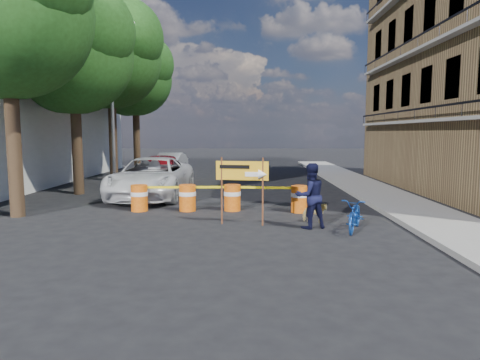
{
  "coord_description": "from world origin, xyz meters",
  "views": [
    {
      "loc": [
        0.55,
        -11.36,
        2.69
      ],
      "look_at": [
        0.34,
        1.04,
        1.3
      ],
      "focal_mm": 32.0,
      "sensor_mm": 36.0,
      "label": 1
    }
  ],
  "objects_px": {
    "barrel_far_right": "(299,198)",
    "detour_sign": "(249,176)",
    "pedestrian": "(310,196)",
    "barrel_mid_left": "(187,197)",
    "suv_white": "(152,178)",
    "barrel_mid_right": "(232,197)",
    "sedan_silver": "(170,164)",
    "bicycle": "(356,200)",
    "barrel_far_left": "(139,197)",
    "sedan_red": "(159,170)",
    "dog": "(315,213)"
  },
  "relations": [
    {
      "from": "bicycle",
      "to": "sedan_silver",
      "type": "xyz_separation_m",
      "value": [
        -7.86,
        15.52,
        -0.17
      ]
    },
    {
      "from": "barrel_mid_right",
      "to": "suv_white",
      "type": "bearing_deg",
      "value": 139.15
    },
    {
      "from": "pedestrian",
      "to": "sedan_red",
      "type": "relative_size",
      "value": 0.38
    },
    {
      "from": "barrel_mid_left",
      "to": "bicycle",
      "type": "distance_m",
      "value": 5.8
    },
    {
      "from": "barrel_mid_left",
      "to": "barrel_far_right",
      "type": "relative_size",
      "value": 1.0
    },
    {
      "from": "barrel_mid_left",
      "to": "barrel_far_left",
      "type": "bearing_deg",
      "value": -178.1
    },
    {
      "from": "barrel_far_left",
      "to": "bicycle",
      "type": "relative_size",
      "value": 0.52
    },
    {
      "from": "barrel_mid_right",
      "to": "sedan_silver",
      "type": "relative_size",
      "value": 0.21
    },
    {
      "from": "detour_sign",
      "to": "sedan_silver",
      "type": "xyz_separation_m",
      "value": [
        -4.96,
        14.84,
        -0.75
      ]
    },
    {
      "from": "sedan_red",
      "to": "barrel_mid_right",
      "type": "bearing_deg",
      "value": -61.03
    },
    {
      "from": "barrel_mid_left",
      "to": "bicycle",
      "type": "bearing_deg",
      "value": -30.26
    },
    {
      "from": "barrel_mid_left",
      "to": "pedestrian",
      "type": "bearing_deg",
      "value": -34.16
    },
    {
      "from": "bicycle",
      "to": "barrel_mid_left",
      "type": "bearing_deg",
      "value": 171.48
    },
    {
      "from": "bicycle",
      "to": "dog",
      "type": "relative_size",
      "value": 2.38
    },
    {
      "from": "barrel_mid_right",
      "to": "detour_sign",
      "type": "relative_size",
      "value": 0.46
    },
    {
      "from": "sedan_red",
      "to": "bicycle",
      "type": "bearing_deg",
      "value": -54.01
    },
    {
      "from": "pedestrian",
      "to": "dog",
      "type": "distance_m",
      "value": 0.96
    },
    {
      "from": "barrel_far_left",
      "to": "barrel_far_right",
      "type": "distance_m",
      "value": 5.46
    },
    {
      "from": "barrel_mid_right",
      "to": "bicycle",
      "type": "height_order",
      "value": "bicycle"
    },
    {
      "from": "barrel_far_right",
      "to": "dog",
      "type": "distance_m",
      "value": 1.72
    },
    {
      "from": "barrel_mid_left",
      "to": "suv_white",
      "type": "bearing_deg",
      "value": 122.05
    },
    {
      "from": "barrel_far_left",
      "to": "barrel_mid_left",
      "type": "distance_m",
      "value": 1.65
    },
    {
      "from": "detour_sign",
      "to": "pedestrian",
      "type": "xyz_separation_m",
      "value": [
        1.71,
        -0.35,
        -0.53
      ]
    },
    {
      "from": "bicycle",
      "to": "barrel_mid_right",
      "type": "bearing_deg",
      "value": 161.0
    },
    {
      "from": "detour_sign",
      "to": "barrel_far_right",
      "type": "bearing_deg",
      "value": 59.29
    },
    {
      "from": "dog",
      "to": "barrel_mid_right",
      "type": "bearing_deg",
      "value": 67.2
    },
    {
      "from": "barrel_mid_left",
      "to": "sedan_red",
      "type": "distance_m",
      "value": 6.98
    },
    {
      "from": "detour_sign",
      "to": "sedan_red",
      "type": "bearing_deg",
      "value": 125.7
    },
    {
      "from": "detour_sign",
      "to": "pedestrian",
      "type": "relative_size",
      "value": 1.07
    },
    {
      "from": "dog",
      "to": "sedan_silver",
      "type": "xyz_separation_m",
      "value": [
        -6.91,
        14.48,
        0.39
      ]
    },
    {
      "from": "sedan_red",
      "to": "detour_sign",
      "type": "bearing_deg",
      "value": -65.0
    },
    {
      "from": "dog",
      "to": "sedan_red",
      "type": "bearing_deg",
      "value": 51.88
    },
    {
      "from": "sedan_red",
      "to": "pedestrian",
      "type": "bearing_deg",
      "value": -57.86
    },
    {
      "from": "barrel_mid_right",
      "to": "barrel_far_right",
      "type": "height_order",
      "value": "same"
    },
    {
      "from": "barrel_far_right",
      "to": "detour_sign",
      "type": "xyz_separation_m",
      "value": [
        -1.7,
        -2.04,
        0.98
      ]
    },
    {
      "from": "sedan_silver",
      "to": "barrel_mid_left",
      "type": "bearing_deg",
      "value": -72.84
    },
    {
      "from": "detour_sign",
      "to": "dog",
      "type": "bearing_deg",
      "value": 19.39
    },
    {
      "from": "dog",
      "to": "suv_white",
      "type": "bearing_deg",
      "value": 65.35
    },
    {
      "from": "barrel_far_left",
      "to": "suv_white",
      "type": "bearing_deg",
      "value": 94.79
    },
    {
      "from": "barrel_far_left",
      "to": "sedan_silver",
      "type": "height_order",
      "value": "sedan_silver"
    },
    {
      "from": "sedan_red",
      "to": "barrel_far_left",
      "type": "bearing_deg",
      "value": -85.87
    },
    {
      "from": "sedan_silver",
      "to": "dog",
      "type": "bearing_deg",
      "value": -60.09
    },
    {
      "from": "detour_sign",
      "to": "sedan_red",
      "type": "height_order",
      "value": "detour_sign"
    },
    {
      "from": "barrel_far_right",
      "to": "pedestrian",
      "type": "xyz_separation_m",
      "value": [
        0.0,
        -2.39,
        0.45
      ]
    },
    {
      "from": "barrel_far_left",
      "to": "detour_sign",
      "type": "xyz_separation_m",
      "value": [
        3.75,
        -2.18,
        0.98
      ]
    },
    {
      "from": "suv_white",
      "to": "sedan_red",
      "type": "xyz_separation_m",
      "value": [
        -0.41,
        3.54,
        -0.01
      ]
    },
    {
      "from": "barrel_mid_left",
      "to": "dog",
      "type": "xyz_separation_m",
      "value": [
        4.06,
        -1.88,
        -0.16
      ]
    },
    {
      "from": "barrel_mid_left",
      "to": "suv_white",
      "type": "distance_m",
      "value": 3.61
    },
    {
      "from": "barrel_mid_left",
      "to": "pedestrian",
      "type": "xyz_separation_m",
      "value": [
        3.81,
        -2.59,
        0.45
      ]
    },
    {
      "from": "bicycle",
      "to": "suv_white",
      "type": "relative_size",
      "value": 0.29
    }
  ]
}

